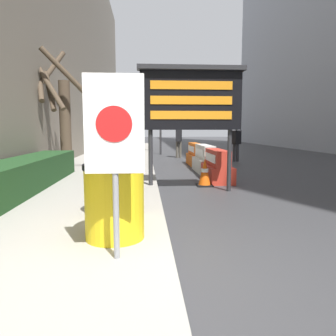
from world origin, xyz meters
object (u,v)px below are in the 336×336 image
(barrel_drum_foreground, at_px, (114,201))
(warning_sign, at_px, (115,137))
(traffic_light_near_curb, at_px, (161,102))
(pedestrian_worker, at_px, (236,140))
(jersey_barrier_orange_far, at_px, (195,156))
(pedestrian_passerby, at_px, (179,138))
(barrel_drum_middle, at_px, (114,187))
(traffic_cone_near, at_px, (205,173))
(message_board, at_px, (191,100))
(jersey_barrier_red_striped, at_px, (217,167))
(jersey_barrier_white, at_px, (205,160))

(barrel_drum_foreground, height_order, warning_sign, warning_sign)
(traffic_light_near_curb, distance_m, pedestrian_worker, 5.79)
(jersey_barrier_orange_far, height_order, pedestrian_passerby, pedestrian_passerby)
(jersey_barrier_orange_far, bearing_deg, barrel_drum_middle, -106.66)
(traffic_cone_near, bearing_deg, jersey_barrier_orange_far, 84.15)
(message_board, bearing_deg, pedestrian_passerby, 85.78)
(traffic_light_near_curb, bearing_deg, pedestrian_worker, -53.61)
(jersey_barrier_red_striped, xyz_separation_m, pedestrian_worker, (2.09, 5.53, 0.57))
(warning_sign, relative_size, traffic_light_near_curb, 0.44)
(barrel_drum_middle, xyz_separation_m, jersey_barrier_orange_far, (2.50, 8.34, -0.22))
(jersey_barrier_red_striped, relative_size, jersey_barrier_orange_far, 0.85)
(barrel_drum_middle, xyz_separation_m, jersey_barrier_white, (2.50, 6.19, -0.20))
(barrel_drum_foreground, relative_size, traffic_cone_near, 1.25)
(message_board, height_order, jersey_barrier_orange_far, message_board)
(jersey_barrier_white, bearing_deg, pedestrian_passerby, 93.02)
(jersey_barrier_white, relative_size, pedestrian_passerby, 1.11)
(message_board, xyz_separation_m, pedestrian_passerby, (0.68, 9.20, -1.10))
(jersey_barrier_orange_far, bearing_deg, pedestrian_worker, 33.97)
(message_board, bearing_deg, pedestrian_worker, 66.49)
(message_board, distance_m, pedestrian_worker, 7.78)
(jersey_barrier_orange_far, relative_size, pedestrian_passerby, 1.10)
(pedestrian_passerby, bearing_deg, pedestrian_worker, -119.99)
(warning_sign, xyz_separation_m, traffic_light_near_curb, (1.20, 15.76, 1.60))
(jersey_barrier_orange_far, distance_m, traffic_light_near_curb, 6.43)
(barrel_drum_foreground, bearing_deg, warning_sign, -83.47)
(warning_sign, bearing_deg, pedestrian_passerby, 81.52)
(jersey_barrier_orange_far, height_order, traffic_cone_near, jersey_barrier_orange_far)
(barrel_drum_foreground, bearing_deg, traffic_light_near_curb, 85.20)
(pedestrian_worker, bearing_deg, message_board, -151.98)
(barrel_drum_middle, bearing_deg, barrel_drum_foreground, -84.29)
(traffic_cone_near, distance_m, pedestrian_worker, 6.88)
(barrel_drum_foreground, xyz_separation_m, traffic_cone_near, (1.89, 4.41, -0.26))
(barrel_drum_foreground, bearing_deg, jersey_barrier_white, 71.58)
(jersey_barrier_red_striped, height_order, traffic_cone_near, jersey_barrier_red_striped)
(message_board, height_order, pedestrian_passerby, message_board)
(warning_sign, bearing_deg, barrel_drum_foreground, 96.53)
(barrel_drum_middle, bearing_deg, jersey_barrier_red_striped, 59.37)
(traffic_cone_near, bearing_deg, barrel_drum_foreground, -113.19)
(traffic_cone_near, xyz_separation_m, pedestrian_passerby, (0.20, 8.49, 0.68))
(barrel_drum_middle, relative_size, message_board, 0.31)
(message_board, height_order, traffic_cone_near, message_board)
(message_board, height_order, traffic_light_near_curb, traffic_light_near_curb)
(warning_sign, relative_size, pedestrian_passerby, 1.04)
(traffic_cone_near, bearing_deg, jersey_barrier_white, 79.71)
(message_board, height_order, pedestrian_worker, message_board)
(traffic_cone_near, bearing_deg, warning_sign, -109.76)
(barrel_drum_foreground, distance_m, traffic_cone_near, 4.81)
(jersey_barrier_red_striped, bearing_deg, jersey_barrier_orange_far, 90.00)
(jersey_barrier_orange_far, xyz_separation_m, pedestrian_passerby, (-0.30, 3.56, 0.63))
(pedestrian_worker, bearing_deg, traffic_light_near_curb, 87.93)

